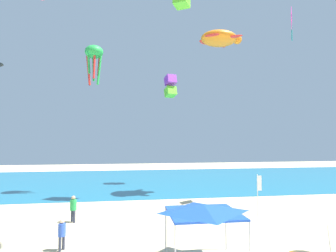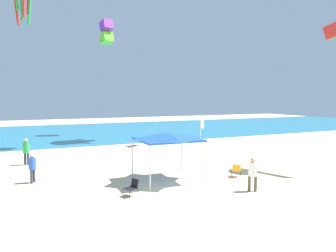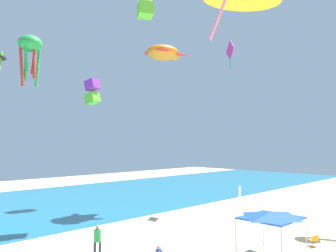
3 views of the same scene
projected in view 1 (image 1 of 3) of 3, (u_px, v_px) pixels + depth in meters
ocean_strip at (150, 180)px, 41.57m from camera, size 120.00×27.31×0.02m
canopy_tent at (204, 210)px, 13.68m from camera, size 3.44×3.16×2.86m
beach_umbrella at (326, 217)px, 14.39m from camera, size 1.94×1.94×2.34m
banner_flag at (258, 193)px, 20.64m from camera, size 0.36×0.06×3.47m
person_near_umbrella at (62, 232)px, 15.25m from camera, size 0.40×0.42×1.70m
person_watching_sky at (73, 207)px, 20.47m from camera, size 0.46×0.46×1.92m
kite_box_purple at (170, 86)px, 38.42m from camera, size 1.69×1.88×3.11m
kite_octopus_green at (94, 54)px, 32.19m from camera, size 2.08×2.08×4.61m
kite_diamond_magenta at (292, 20)px, 27.30m from camera, size 1.37×2.00×3.41m
kite_turtle_orange at (220, 39)px, 31.69m from camera, size 5.16×4.53×1.74m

